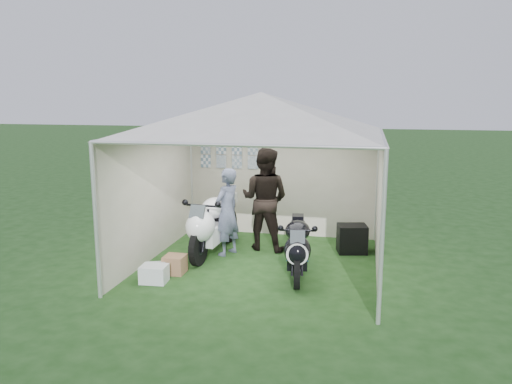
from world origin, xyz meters
TOP-DOWN VIEW (x-y plane):
  - ground at (0.00, 0.00)m, footprint 80.00×80.00m
  - canopy_tent at (-0.00, 0.03)m, footprint 5.66×5.66m
  - motorcycle_white at (-1.01, 0.34)m, footprint 0.58×2.22m
  - motorcycle_black at (0.71, -0.46)m, footprint 0.57×1.88m
  - paddock_stand at (0.60, 0.39)m, footprint 0.42×0.30m
  - person_dark_jacket at (-0.12, 0.92)m, footprint 1.08×0.91m
  - person_blue_jacket at (-0.73, 0.41)m, footprint 0.59×0.70m
  - equipment_box at (1.55, 1.04)m, footprint 0.61×0.53m
  - crate_0 at (-1.48, -1.25)m, footprint 0.44×0.35m
  - crate_1 at (-1.31, -0.78)m, footprint 0.34×0.34m
  - crate_2 at (-1.54, -1.06)m, footprint 0.41×0.37m

SIDE VIEW (x-z plane):
  - ground at x=0.00m, z-range 0.00..0.00m
  - crate_2 at x=-1.54m, z-range 0.00..0.24m
  - crate_0 at x=-1.48m, z-range 0.00..0.28m
  - paddock_stand at x=0.60m, z-range 0.00..0.29m
  - crate_1 at x=-1.31m, z-range 0.00..0.31m
  - equipment_box at x=1.55m, z-range 0.00..0.54m
  - motorcycle_black at x=0.71m, z-range 0.05..0.98m
  - motorcycle_white at x=-1.01m, z-range 0.06..1.15m
  - person_blue_jacket at x=-0.73m, z-range 0.00..1.64m
  - person_dark_jacket at x=-0.12m, z-range 0.00..1.98m
  - canopy_tent at x=0.00m, z-range 1.08..4.08m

